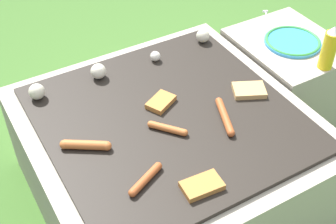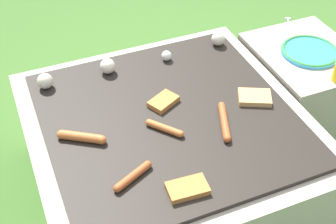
% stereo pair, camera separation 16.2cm
% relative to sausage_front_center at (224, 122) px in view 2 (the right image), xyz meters
% --- Properties ---
extents(ground_plane, '(14.00, 14.00, 0.00)m').
position_rel_sausage_front_center_xyz_m(ground_plane, '(-0.16, 0.11, -0.45)').
color(ground_plane, '#3D6628').
extents(grill, '(0.96, 0.96, 0.43)m').
position_rel_sausage_front_center_xyz_m(grill, '(-0.16, 0.11, -0.23)').
color(grill, '#A89E8C').
rests_on(grill, ground_plane).
extents(side_ledge, '(0.40, 0.47, 0.43)m').
position_rel_sausage_front_center_xyz_m(side_ledge, '(0.53, 0.26, -0.23)').
color(side_ledge, '#A89E8C').
rests_on(side_ledge, ground_plane).
extents(sausage_mid_left, '(0.14, 0.08, 0.03)m').
position_rel_sausage_front_center_xyz_m(sausage_mid_left, '(-0.37, -0.11, -0.00)').
color(sausage_mid_left, '#A34C23').
rests_on(sausage_mid_left, grill).
extents(sausage_back_center, '(0.15, 0.11, 0.03)m').
position_rel_sausage_front_center_xyz_m(sausage_back_center, '(-0.47, 0.11, 0.00)').
color(sausage_back_center, '#B7602D').
rests_on(sausage_back_center, grill).
extents(sausage_front_center, '(0.09, 0.18, 0.03)m').
position_rel_sausage_front_center_xyz_m(sausage_front_center, '(0.00, 0.00, 0.00)').
color(sausage_front_center, '#A34C23').
rests_on(sausage_front_center, grill).
extents(sausage_back_right, '(0.10, 0.12, 0.02)m').
position_rel_sausage_front_center_xyz_m(sausage_back_right, '(-0.20, 0.05, -0.00)').
color(sausage_back_right, '#B7602D').
rests_on(sausage_back_right, grill).
extents(bread_slice_left, '(0.14, 0.13, 0.02)m').
position_rel_sausage_front_center_xyz_m(bread_slice_left, '(0.16, 0.08, -0.00)').
color(bread_slice_left, tan).
rests_on(bread_slice_left, grill).
extents(bread_slice_right, '(0.12, 0.11, 0.02)m').
position_rel_sausage_front_center_xyz_m(bread_slice_right, '(-0.15, 0.18, -0.00)').
color(bread_slice_right, '#B27033').
rests_on(bread_slice_right, grill).
extents(bread_slice_center, '(0.13, 0.08, 0.02)m').
position_rel_sausage_front_center_xyz_m(bread_slice_center, '(-0.24, -0.21, -0.00)').
color(bread_slice_center, '#B27033').
rests_on(bread_slice_center, grill).
extents(mushroom_row, '(0.79, 0.07, 0.06)m').
position_rel_sausage_front_center_xyz_m(mushroom_row, '(-0.20, 0.44, 0.02)').
color(mushroom_row, beige).
rests_on(mushroom_row, grill).
extents(plate_colorful, '(0.24, 0.24, 0.02)m').
position_rel_sausage_front_center_xyz_m(plate_colorful, '(0.53, 0.25, -0.00)').
color(plate_colorful, '#338CCC').
rests_on(plate_colorful, side_ledge).
extents(fork_utensil, '(0.12, 0.19, 0.01)m').
position_rel_sausage_front_center_xyz_m(fork_utensil, '(0.55, 0.44, -0.01)').
color(fork_utensil, silver).
rests_on(fork_utensil, side_ledge).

